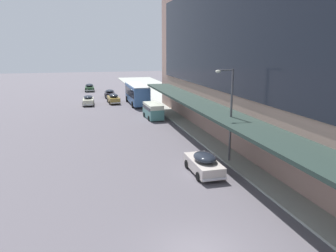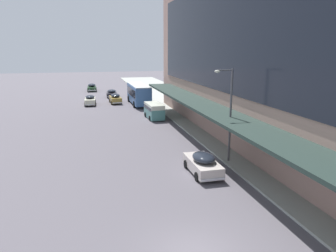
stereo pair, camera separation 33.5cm
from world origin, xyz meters
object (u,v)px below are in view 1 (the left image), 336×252
Objects in this scene: sedan_trailing_near at (114,99)px; sedan_trailing_mid at (90,87)px; transit_bus_kerbside_front at (137,93)px; sedan_oncoming_front at (88,100)px; sedan_far_back at (204,163)px; street_lamp at (229,109)px; vw_van at (153,110)px; sedan_oncoming_rear at (110,93)px.

sedan_trailing_near is 0.95× the size of sedan_trailing_mid.
transit_bus_kerbside_front is 2.16× the size of sedan_oncoming_front.
sedan_far_back is 0.60× the size of street_lamp.
transit_bus_kerbside_front is at bearing 94.60° from street_lamp.
street_lamp reaches higher than sedan_trailing_near.
sedan_trailing_near reaches higher than sedan_trailing_mid.
sedan_far_back is at bearing -146.37° from street_lamp.
transit_bus_kerbside_front is 2.04× the size of vw_van.
transit_bus_kerbside_front is at bearing 89.50° from sedan_far_back.
vw_van is (0.18, -11.39, -0.76)m from transit_bus_kerbside_front.
transit_bus_kerbside_front reaches higher than sedan_oncoming_front.
transit_bus_kerbside_front is 4.32m from sedan_trailing_near.
vw_van reaches higher than sedan_far_back.
sedan_oncoming_rear is 0.95× the size of vw_van.
vw_van is 18.51m from street_lamp.
sedan_oncoming_front is (-7.70, 1.48, -1.09)m from transit_bus_kerbside_front.
sedan_far_back is at bearing -90.50° from transit_bus_kerbside_front.
transit_bus_kerbside_front is 11.41m from vw_van.
sedan_trailing_mid is 50.23m from street_lamp.
sedan_oncoming_front is 32.76m from street_lamp.
sedan_trailing_mid is 1.01× the size of vw_van.
vw_van reaches higher than sedan_trailing_mid.
sedan_trailing_near is at bearing 9.16° from sedan_oncoming_front.
transit_bus_kerbside_front is at bearing -10.88° from sedan_oncoming_front.
transit_bus_kerbside_front is at bearing 90.91° from vw_van.
sedan_oncoming_front is at bearing 169.12° from transit_bus_kerbside_front.
sedan_oncoming_front is 0.60× the size of street_lamp.
sedan_far_back reaches higher than sedan_trailing_mid.
street_lamp is (2.65, 1.76, 3.55)m from sedan_far_back.
sedan_far_back reaches higher than sedan_oncoming_front.
sedan_oncoming_front is (-7.42, 32.73, -0.02)m from sedan_far_back.
sedan_far_back is at bearing -85.27° from sedan_oncoming_rear.
vw_van is (7.88, -12.87, 0.33)m from sedan_oncoming_front.
sedan_trailing_near is 1.01× the size of sedan_oncoming_rear.
sedan_oncoming_rear is at bearing 100.45° from vw_van.
sedan_oncoming_rear is at bearing 98.80° from street_lamp.
sedan_trailing_near is 0.61× the size of street_lamp.
sedan_trailing_near is at bearing 105.63° from vw_van.
sedan_oncoming_rear is at bearing 94.73° from sedan_far_back.
vw_van is at bearing 88.69° from sedan_far_back.
sedan_trailing_mid is (-7.05, 19.72, -1.09)m from transit_bus_kerbside_front.
vw_van reaches higher than sedan_oncoming_front.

